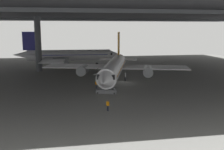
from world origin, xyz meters
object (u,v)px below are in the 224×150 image
Objects in this scene: crew_worker_near_nose at (108,105)px; airplane_main at (114,68)px; boarding_stairs at (106,89)px; airplane_distant at (68,55)px; crew_worker_by_stairs at (96,84)px.

airplane_main is at bearing 77.03° from crew_worker_near_nose.
airplane_distant is (-6.59, 37.24, 2.58)m from boarding_stairs.
boarding_stairs is at bearing -79.97° from airplane_distant.
crew_worker_near_nose is 1.03× the size of crew_worker_by_stairs.
airplane_distant reaches higher than boarding_stairs.
boarding_stairs reaches higher than crew_worker_near_nose.
airplane_main reaches higher than crew_worker_by_stairs.
crew_worker_by_stairs is (-4.45, -5.04, -2.43)m from airplane_main.
airplane_main is 21.27× the size of crew_worker_by_stairs.
airplane_distant reaches higher than crew_worker_near_nose.
airplane_main is 0.99× the size of airplane_distant.
airplane_main reaches higher than airplane_distant.
airplane_distant is at bearing 96.23° from crew_worker_near_nose.
crew_worker_by_stairs is at bearing 89.89° from crew_worker_near_nose.
airplane_distant is (-5.25, 33.37, 2.41)m from crew_worker_by_stairs.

